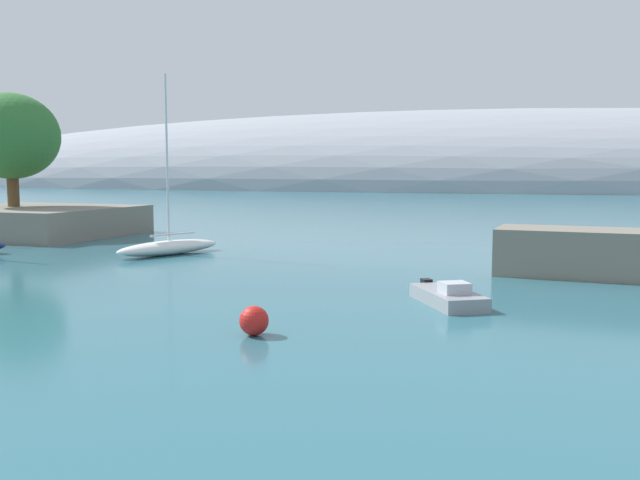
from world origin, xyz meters
TOP-DOWN VIEW (x-y plane):
  - shore_outcrop at (-26.33, 38.59)m, footprint 13.19×12.13m
  - tree_clump_shore at (-28.24, 38.65)m, footprint 7.22×7.22m
  - distant_ridge at (-29.51, 185.85)m, footprint 378.51×78.15m
  - sailboat_white_near_shore at (-10.15, 31.61)m, footprint 4.04×7.06m
  - motorboat_grey_foreground at (7.65, 22.06)m, footprint 3.38×4.10m
  - mooring_buoy_red at (2.96, 15.34)m, footprint 0.89×0.89m

SIDE VIEW (x-z plane):
  - distant_ridge at x=-29.51m, z-range -21.20..21.20m
  - motorboat_grey_foreground at x=7.65m, z-range -0.15..0.76m
  - mooring_buoy_red at x=2.96m, z-range 0.00..0.89m
  - sailboat_white_near_shore at x=-10.15m, z-range -4.70..5.71m
  - shore_outcrop at x=-26.33m, z-range 0.00..2.15m
  - tree_clump_shore at x=-28.24m, z-range 3.19..11.80m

